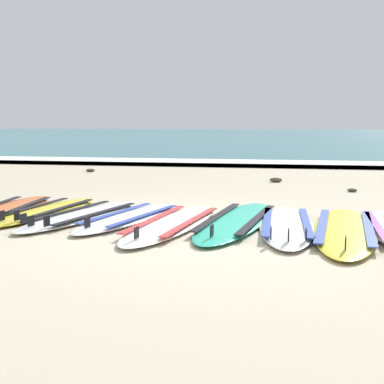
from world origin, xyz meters
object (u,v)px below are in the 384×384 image
object	(u,v)px
surfboard_4	(173,223)
surfboard_6	(286,225)
surfboard_7	(345,229)
surfboard_1	(47,211)
surfboard_2	(83,215)
surfboard_5	(237,221)
surfboard_0	(5,210)
surfboard_3	(130,217)

from	to	relation	value
surfboard_4	surfboard_6	bearing A→B (deg)	5.64
surfboard_7	surfboard_1	bearing A→B (deg)	172.38
surfboard_2	surfboard_6	world-z (taller)	same
surfboard_5	surfboard_0	bearing A→B (deg)	176.62
surfboard_4	surfboard_1	bearing A→B (deg)	164.85
surfboard_0	surfboard_6	bearing A→B (deg)	-5.08
surfboard_4	surfboard_5	bearing A→B (deg)	20.83
surfboard_5	surfboard_6	distance (m)	0.57
surfboard_2	surfboard_6	xyz separation A→B (m)	(2.41, -0.15, -0.00)
surfboard_3	surfboard_0	bearing A→B (deg)	173.62
surfboard_2	surfboard_7	distance (m)	3.02
surfboard_0	surfboard_1	world-z (taller)	same
surfboard_6	surfboard_3	bearing A→B (deg)	176.16
surfboard_4	surfboard_6	distance (m)	1.24
surfboard_4	surfboard_6	world-z (taller)	same
surfboard_7	surfboard_5	bearing A→B (deg)	166.93
surfboard_3	surfboard_5	world-z (taller)	same
surfboard_7	surfboard_4	bearing A→B (deg)	179.76
surfboard_4	surfboard_2	bearing A→B (deg)	166.95
surfboard_4	surfboard_5	size ratio (longest dim) A/B	0.95
surfboard_1	surfboard_4	distance (m)	1.80
surfboard_0	surfboard_5	world-z (taller)	same
surfboard_0	surfboard_3	bearing A→B (deg)	-6.38
surfboard_2	surfboard_4	bearing A→B (deg)	-13.05
surfboard_0	surfboard_4	distance (m)	2.33
surfboard_2	surfboard_4	world-z (taller)	same
surfboard_3	surfboard_6	size ratio (longest dim) A/B	0.94
surfboard_6	surfboard_7	size ratio (longest dim) A/B	0.89
surfboard_3	surfboard_5	bearing A→B (deg)	0.77
surfboard_1	surfboard_3	distance (m)	1.19
surfboard_0	surfboard_4	xyz separation A→B (m)	(2.28, -0.44, -0.00)
surfboard_5	surfboard_7	xyz separation A→B (m)	(1.16, -0.27, -0.00)
surfboard_4	surfboard_7	xyz separation A→B (m)	(1.84, -0.01, -0.00)
surfboard_4	surfboard_5	distance (m)	0.73
surfboard_1	surfboard_2	distance (m)	0.60
surfboard_2	surfboard_3	world-z (taller)	same
surfboard_3	surfboard_7	distance (m)	2.42
surfboard_3	surfboard_7	size ratio (longest dim) A/B	0.84
surfboard_4	surfboard_7	size ratio (longest dim) A/B	0.95
surfboard_0	surfboard_7	distance (m)	4.15
surfboard_2	surfboard_4	xyz separation A→B (m)	(1.17, -0.27, -0.00)
surfboard_1	surfboard_2	size ratio (longest dim) A/B	0.95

